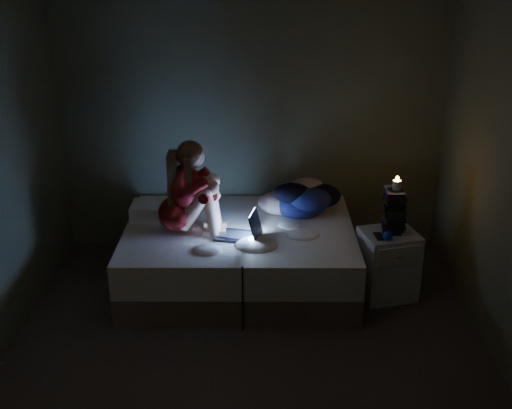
{
  "coord_description": "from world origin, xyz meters",
  "views": [
    {
      "loc": [
        0.07,
        -3.99,
        2.88
      ],
      "look_at": [
        0.05,
        1.0,
        0.8
      ],
      "focal_mm": 45.43,
      "sensor_mm": 36.0,
      "label": 1
    }
  ],
  "objects_px": {
    "woman": "(176,187)",
    "candle": "(396,189)",
    "laptop": "(237,223)",
    "nightstand": "(387,264)",
    "phone": "(377,235)",
    "bed": "(240,255)"
  },
  "relations": [
    {
      "from": "bed",
      "to": "nightstand",
      "type": "xyz_separation_m",
      "value": [
        1.26,
        -0.21,
        0.02
      ]
    },
    {
      "from": "bed",
      "to": "nightstand",
      "type": "bearing_deg",
      "value": -9.31
    },
    {
      "from": "nightstand",
      "to": "candle",
      "type": "xyz_separation_m",
      "value": [
        0.03,
        0.03,
        0.68
      ]
    },
    {
      "from": "bed",
      "to": "phone",
      "type": "xyz_separation_m",
      "value": [
        1.14,
        -0.26,
        0.33
      ]
    },
    {
      "from": "phone",
      "to": "laptop",
      "type": "bearing_deg",
      "value": -175.55
    },
    {
      "from": "bed",
      "to": "phone",
      "type": "height_order",
      "value": "phone"
    },
    {
      "from": "woman",
      "to": "laptop",
      "type": "xyz_separation_m",
      "value": [
        0.51,
        -0.1,
        -0.28
      ]
    },
    {
      "from": "candle",
      "to": "phone",
      "type": "bearing_deg",
      "value": -149.47
    },
    {
      "from": "laptop",
      "to": "phone",
      "type": "relative_size",
      "value": 2.58
    },
    {
      "from": "laptop",
      "to": "nightstand",
      "type": "distance_m",
      "value": 1.33
    },
    {
      "from": "laptop",
      "to": "nightstand",
      "type": "bearing_deg",
      "value": 12.02
    },
    {
      "from": "woman",
      "to": "phone",
      "type": "height_order",
      "value": "woman"
    },
    {
      "from": "candle",
      "to": "phone",
      "type": "distance_m",
      "value": 0.41
    },
    {
      "from": "woman",
      "to": "candle",
      "type": "distance_m",
      "value": 1.81
    },
    {
      "from": "laptop",
      "to": "bed",
      "type": "bearing_deg",
      "value": 99.5
    },
    {
      "from": "bed",
      "to": "candle",
      "type": "bearing_deg",
      "value": -7.67
    },
    {
      "from": "laptop",
      "to": "candle",
      "type": "xyz_separation_m",
      "value": [
        1.3,
        0.02,
        0.3
      ]
    },
    {
      "from": "bed",
      "to": "candle",
      "type": "distance_m",
      "value": 1.48
    },
    {
      "from": "bed",
      "to": "phone",
      "type": "relative_size",
      "value": 14.11
    },
    {
      "from": "nightstand",
      "to": "candle",
      "type": "bearing_deg",
      "value": 36.35
    },
    {
      "from": "laptop",
      "to": "nightstand",
      "type": "height_order",
      "value": "laptop"
    },
    {
      "from": "bed",
      "to": "phone",
      "type": "bearing_deg",
      "value": -12.88
    }
  ]
}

